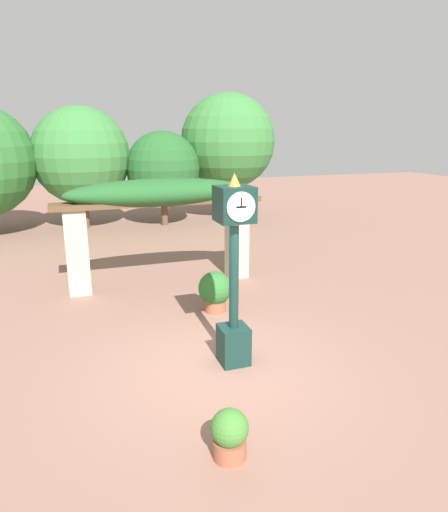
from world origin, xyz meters
TOP-DOWN VIEW (x-y plane):
  - ground_plane at (0.00, 0.00)m, footprint 60.00×60.00m
  - pedestal_clock at (0.29, 0.12)m, footprint 0.57×0.62m
  - pergola at (0.00, 4.71)m, footprint 5.32×1.13m
  - potted_plant_near_left at (0.73, 2.48)m, footprint 0.75×0.75m
  - potted_plant_near_right at (-0.60, -2.13)m, footprint 0.48×0.48m
  - tree_line at (-0.27, 12.88)m, footprint 14.34×4.82m

SIDE VIEW (x-z plane):
  - ground_plane at x=0.00m, z-range 0.00..0.00m
  - potted_plant_near_right at x=-0.60m, z-range 0.01..0.67m
  - potted_plant_near_left at x=0.73m, z-range 0.03..0.96m
  - pedestal_clock at x=0.29m, z-range 0.06..3.36m
  - pergola at x=0.00m, z-range 0.72..3.50m
  - tree_line at x=-0.27m, z-range 0.22..5.81m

